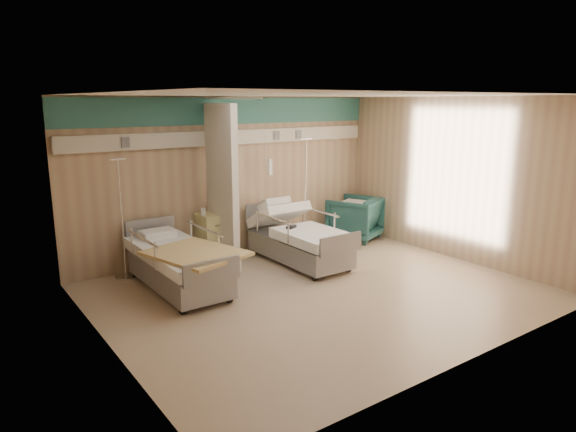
{
  "coord_description": "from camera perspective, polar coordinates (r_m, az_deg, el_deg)",
  "views": [
    {
      "loc": [
        -4.46,
        -5.47,
        2.72
      ],
      "look_at": [
        -0.13,
        0.6,
        1.04
      ],
      "focal_mm": 32.0,
      "sensor_mm": 36.0,
      "label": 1
    }
  ],
  "objects": [
    {
      "name": "toiletry_bag",
      "position": [
        8.78,
        -7.42,
        0.65
      ],
      "size": [
        0.21,
        0.13,
        0.11
      ],
      "primitive_type": "cube",
      "rotation": [
        0.0,
        0.0,
        0.0
      ],
      "color": "black",
      "rests_on": "bedside_cabinet"
    },
    {
      "name": "iv_stand_left",
      "position": [
        8.42,
        -17.7,
        -4.05
      ],
      "size": [
        0.34,
        0.34,
        1.88
      ],
      "rotation": [
        0.0,
        0.0,
        -0.07
      ],
      "color": "silver",
      "rests_on": "ground"
    },
    {
      "name": "white_cup",
      "position": [
        8.71,
        -9.41,
        0.49
      ],
      "size": [
        0.09,
        0.09,
        0.12
      ],
      "primitive_type": "cylinder",
      "rotation": [
        0.0,
        0.0,
        0.14
      ],
      "color": "white",
      "rests_on": "bedside_cabinet"
    },
    {
      "name": "visitor_armchair",
      "position": [
        10.36,
        7.46,
        -0.23
      ],
      "size": [
        1.21,
        1.22,
        0.85
      ],
      "primitive_type": "imported",
      "rotation": [
        0.0,
        0.0,
        3.54
      ],
      "color": "#1E4D4C",
      "rests_on": "ground"
    },
    {
      "name": "waffle_blanket",
      "position": [
        10.27,
        7.48,
        2.3
      ],
      "size": [
        0.81,
        0.77,
        0.07
      ],
      "primitive_type": "cube",
      "rotation": [
        0.0,
        0.0,
        3.56
      ],
      "color": "white",
      "rests_on": "visitor_armchair"
    },
    {
      "name": "bed_right",
      "position": [
        8.79,
        1.22,
        -3.21
      ],
      "size": [
        1.0,
        2.16,
        0.63
      ],
      "primitive_type": null,
      "color": "white",
      "rests_on": "ground"
    },
    {
      "name": "iv_stand_right",
      "position": [
        9.76,
        1.92,
        -0.96
      ],
      "size": [
        0.37,
        0.37,
        2.05
      ],
      "rotation": [
        0.0,
        0.0,
        0.28
      ],
      "color": "silver",
      "rests_on": "ground"
    },
    {
      "name": "ground",
      "position": [
        7.56,
        3.48,
        -8.43
      ],
      "size": [
        6.0,
        5.0,
        0.0
      ],
      "primitive_type": "cube",
      "color": "#9E886D",
      "rests_on": "ground"
    },
    {
      "name": "call_remote",
      "position": [
        8.62,
        0.37,
        -1.22
      ],
      "size": [
        0.22,
        0.15,
        0.04
      ],
      "primitive_type": "cube",
      "rotation": [
        0.0,
        0.0,
        0.37
      ],
      "color": "black",
      "rests_on": "bed_right"
    },
    {
      "name": "bed_left",
      "position": [
        7.73,
        -12.03,
        -5.74
      ],
      "size": [
        1.0,
        2.16,
        0.63
      ],
      "primitive_type": null,
      "color": "white",
      "rests_on": "ground"
    },
    {
      "name": "room_walls",
      "position": [
        7.29,
        2.22,
        5.9
      ],
      "size": [
        6.04,
        5.04,
        2.82
      ],
      "color": "tan",
      "rests_on": "ground"
    },
    {
      "name": "tan_blanket",
      "position": [
        7.25,
        -10.2,
        -4.1
      ],
      "size": [
        1.34,
        1.52,
        0.04
      ],
      "primitive_type": "cube",
      "rotation": [
        0.0,
        0.0,
        0.27
      ],
      "color": "tan",
      "rests_on": "bed_left"
    },
    {
      "name": "bedside_cabinet",
      "position": [
        8.91,
        -8.22,
        -2.39
      ],
      "size": [
        0.5,
        0.48,
        0.85
      ],
      "primitive_type": "cube",
      "color": "#CCC87F",
      "rests_on": "ground"
    }
  ]
}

